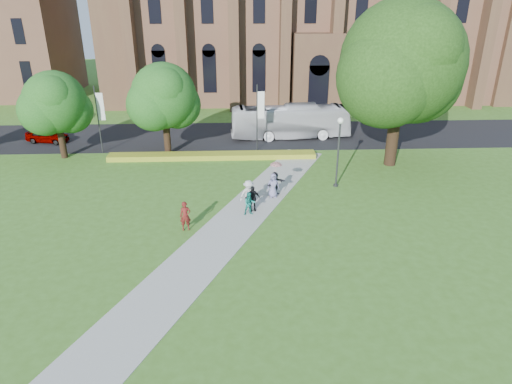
{
  "coord_description": "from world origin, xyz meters",
  "views": [
    {
      "loc": [
        0.15,
        -24.65,
        13.28
      ],
      "look_at": [
        1.33,
        2.02,
        1.6
      ],
      "focal_mm": 32.0,
      "sensor_mm": 36.0,
      "label": 1
    }
  ],
  "objects_px": {
    "large_tree": "(402,62)",
    "tour_coach": "(290,122)",
    "pedestrian_0": "(185,216)",
    "car_0": "(47,135)",
    "streetlamp": "(339,144)"
  },
  "relations": [
    {
      "from": "streetlamp",
      "to": "pedestrian_0",
      "type": "xyz_separation_m",
      "value": [
        -10.52,
        -6.43,
        -2.34
      ]
    },
    {
      "from": "large_tree",
      "to": "tour_coach",
      "type": "relative_size",
      "value": 1.13
    },
    {
      "from": "streetlamp",
      "to": "car_0",
      "type": "relative_size",
      "value": 1.31
    },
    {
      "from": "car_0",
      "to": "tour_coach",
      "type": "bearing_deg",
      "value": -75.49
    },
    {
      "from": "large_tree",
      "to": "tour_coach",
      "type": "height_order",
      "value": "large_tree"
    },
    {
      "from": "large_tree",
      "to": "tour_coach",
      "type": "bearing_deg",
      "value": 133.0
    },
    {
      "from": "large_tree",
      "to": "pedestrian_0",
      "type": "bearing_deg",
      "value": -145.69
    },
    {
      "from": "large_tree",
      "to": "pedestrian_0",
      "type": "distance_m",
      "value": 20.76
    },
    {
      "from": "large_tree",
      "to": "car_0",
      "type": "distance_m",
      "value": 32.88
    },
    {
      "from": "car_0",
      "to": "pedestrian_0",
      "type": "bearing_deg",
      "value": -127.67
    },
    {
      "from": "streetlamp",
      "to": "car_0",
      "type": "height_order",
      "value": "streetlamp"
    },
    {
      "from": "streetlamp",
      "to": "pedestrian_0",
      "type": "relative_size",
      "value": 2.86
    },
    {
      "from": "streetlamp",
      "to": "tour_coach",
      "type": "xyz_separation_m",
      "value": [
        -2.04,
        12.59,
        -1.65
      ]
    },
    {
      "from": "tour_coach",
      "to": "car_0",
      "type": "distance_m",
      "value": 23.56
    },
    {
      "from": "large_tree",
      "to": "tour_coach",
      "type": "distance_m",
      "value": 12.94
    }
  ]
}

